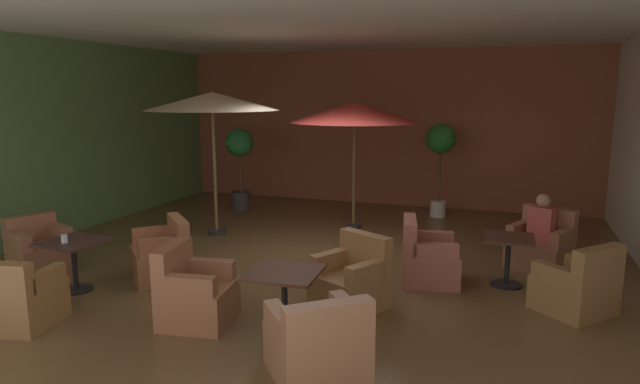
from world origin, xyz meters
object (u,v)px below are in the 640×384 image
object	(u,v)px
armchair_front_left_north	(162,256)
patio_umbrella_center_beige	(355,113)
cafe_table_mid_center	(284,283)
armchair_mid_center_east	(318,344)
armchair_front_left_south	(17,299)
potted_tree_mid_left	(240,157)
cafe_table_front_right	(508,251)
cafe_table_front_left	(74,253)
armchair_front_right_north	(427,259)
armchair_front_right_south	(541,247)
armchair_mid_center_north	(195,295)
armchair_front_right_east	(577,288)
patron_blue_shirt	(542,220)
potted_tree_left_corner	(440,149)
armchair_mid_center_south	(352,281)
iced_drink_cup	(64,239)
patio_umbrella_tall_red	(212,102)
armchair_front_left_east	(39,251)

from	to	relation	value
armchair_front_left_north	patio_umbrella_center_beige	distance (m)	4.53
armchair_front_left_north	cafe_table_mid_center	world-z (taller)	armchair_front_left_north
armchair_mid_center_east	patio_umbrella_center_beige	world-z (taller)	patio_umbrella_center_beige
armchair_front_left_south	potted_tree_mid_left	xyz separation A→B (m)	(-0.55, 6.39, 0.88)
cafe_table_front_right	cafe_table_mid_center	xyz separation A→B (m)	(-2.29, -2.31, 0.05)
cafe_table_front_left	armchair_front_right_north	size ratio (longest dim) A/B	0.85
armchair_front_right_south	armchair_mid_center_east	distance (m)	4.58
armchair_mid_center_north	cafe_table_front_left	bearing A→B (deg)	169.89
armchair_front_left_north	armchair_front_right_east	world-z (taller)	armchair_front_right_east
armchair_front_left_south	patron_blue_shirt	bearing A→B (deg)	36.43
armchair_front_right_east	potted_tree_mid_left	bearing A→B (deg)	149.01
cafe_table_front_right	patio_umbrella_center_beige	xyz separation A→B (m)	(-2.86, 2.44, 1.73)
potted_tree_left_corner	patron_blue_shirt	size ratio (longest dim) A/B	2.76
cafe_table_mid_center	potted_tree_left_corner	bearing A→B (deg)	82.16
armchair_front_left_north	potted_tree_mid_left	bearing A→B (deg)	103.93
cafe_table_mid_center	cafe_table_front_right	bearing A→B (deg)	45.33
armchair_front_left_south	cafe_table_mid_center	world-z (taller)	armchair_front_left_south
armchair_mid_center_south	armchair_front_left_north	bearing A→B (deg)	178.12
armchair_front_right_east	iced_drink_cup	world-z (taller)	armchair_front_right_east
armchair_mid_center_east	potted_tree_left_corner	distance (m)	7.14
potted_tree_left_corner	iced_drink_cup	size ratio (longest dim) A/B	17.75
armchair_mid_center_east	armchair_front_left_north	bearing A→B (deg)	148.55
armchair_front_right_south	patron_blue_shirt	xyz separation A→B (m)	(-0.02, -0.04, 0.42)
cafe_table_front_right	cafe_table_mid_center	size ratio (longest dim) A/B	0.84
armchair_front_left_south	patio_umbrella_center_beige	bearing A→B (deg)	67.96
cafe_table_front_right	potted_tree_left_corner	world-z (taller)	potted_tree_left_corner
armchair_front_right_south	patio_umbrella_tall_red	size ratio (longest dim) A/B	0.40
armchair_mid_center_south	iced_drink_cup	world-z (taller)	armchair_mid_center_south
armchair_front_left_east	armchair_mid_center_south	bearing A→B (deg)	3.68
armchair_front_left_south	potted_tree_left_corner	distance (m)	8.12
cafe_table_front_left	armchair_front_left_south	size ratio (longest dim) A/B	0.86
armchair_front_left_east	armchair_mid_center_east	world-z (taller)	armchair_front_left_east
armchair_front_left_north	patio_umbrella_center_beige	xyz separation A→B (m)	(1.73, 3.74, 1.90)
armchair_front_right_east	patio_umbrella_center_beige	distance (m)	5.19
armchair_front_left_east	armchair_front_right_north	bearing A→B (deg)	15.27
armchair_front_left_north	armchair_mid_center_north	xyz separation A→B (m)	(1.26, -1.17, 0.02)
patio_umbrella_center_beige	potted_tree_left_corner	size ratio (longest dim) A/B	1.27
armchair_mid_center_east	patio_umbrella_center_beige	bearing A→B (deg)	102.68
cafe_table_front_right	potted_tree_left_corner	distance (m)	4.28
patio_umbrella_tall_red	potted_tree_mid_left	distance (m)	2.49
cafe_table_front_left	armchair_front_right_north	bearing A→B (deg)	23.51
potted_tree_left_corner	armchair_front_left_south	bearing A→B (deg)	-117.54
armchair_front_left_south	potted_tree_left_corner	world-z (taller)	potted_tree_left_corner
cafe_table_front_right	potted_tree_mid_left	world-z (taller)	potted_tree_mid_left
patio_umbrella_center_beige	armchair_front_right_south	bearing A→B (deg)	-23.93
armchair_front_left_north	armchair_front_left_south	xyz separation A→B (m)	(-0.56, -1.91, -0.00)
patron_blue_shirt	armchair_front_right_north	bearing A→B (deg)	-142.62
armchair_front_left_east	potted_tree_mid_left	xyz separation A→B (m)	(0.73, 4.86, 0.88)
cafe_table_front_left	armchair_mid_center_east	xyz separation A→B (m)	(3.77, -1.01, -0.20)
cafe_table_front_left	patio_umbrella_tall_red	xyz separation A→B (m)	(0.27, 3.20, 1.91)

